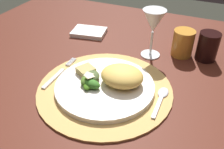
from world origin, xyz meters
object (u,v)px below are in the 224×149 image
object	(u,v)px
spoon	(162,97)
amber_tumbler	(183,43)
dining_table	(129,103)
dinner_plate	(105,86)
dark_tumbler	(208,46)
fork	(58,74)
wine_glass	(153,23)
napkin	(89,32)

from	to	relation	value
spoon	amber_tumbler	size ratio (longest dim) A/B	1.42
dining_table	dinner_plate	size ratio (longest dim) A/B	5.23
dark_tumbler	amber_tumbler	bearing A→B (deg)	-175.87
dinner_plate	dark_tumbler	world-z (taller)	dark_tumbler
fork	wine_glass	bearing A→B (deg)	46.70
dining_table	amber_tumbler	world-z (taller)	amber_tumbler
fork	wine_glass	world-z (taller)	wine_glass
dining_table	fork	bearing A→B (deg)	-155.64
fork	dark_tumbler	bearing A→B (deg)	35.75
dinner_plate	wine_glass	world-z (taller)	wine_glass
dining_table	spoon	bearing A→B (deg)	-30.16
dinner_plate	spoon	distance (m)	0.16
dining_table	dark_tumbler	xyz separation A→B (m)	(0.20, 0.19, 0.16)
dining_table	dinner_plate	bearing A→B (deg)	-114.27
spoon	wine_glass	size ratio (longest dim) A/B	0.79
fork	napkin	distance (m)	0.30
amber_tumbler	dark_tumbler	xyz separation A→B (m)	(0.08, 0.01, 0.00)
dining_table	spoon	xyz separation A→B (m)	(0.11, -0.07, 0.12)
dinner_plate	dining_table	bearing A→B (deg)	65.73
dining_table	amber_tumbler	bearing A→B (deg)	58.09
spoon	amber_tumbler	distance (m)	0.26
napkin	amber_tumbler	xyz separation A→B (m)	(0.37, -0.01, 0.04)
amber_tumbler	dark_tumbler	size ratio (longest dim) A/B	0.96
wine_glass	dark_tumbler	size ratio (longest dim) A/B	1.72
amber_tumbler	napkin	bearing A→B (deg)	177.88
dining_table	fork	xyz separation A→B (m)	(-0.20, -0.09, 0.12)
dinner_plate	amber_tumbler	xyz separation A→B (m)	(0.16, 0.28, 0.03)
wine_glass	amber_tumbler	xyz separation A→B (m)	(0.10, 0.05, -0.07)
dinner_plate	wine_glass	xyz separation A→B (m)	(0.06, 0.23, 0.11)
dining_table	dark_tumbler	world-z (taller)	dark_tumbler
spoon	napkin	bearing A→B (deg)	143.58
dinner_plate	dark_tumbler	bearing A→B (deg)	50.28
napkin	dark_tumbler	size ratio (longest dim) A/B	1.36
dining_table	amber_tumbler	size ratio (longest dim) A/B	16.06
dark_tumbler	wine_glass	bearing A→B (deg)	-163.65
dining_table	fork	world-z (taller)	fork
dining_table	amber_tumbler	xyz separation A→B (m)	(0.12, 0.19, 0.16)
dinner_plate	napkin	size ratio (longest dim) A/B	2.15
dining_table	wine_glass	distance (m)	0.27
spoon	dark_tumbler	world-z (taller)	dark_tumbler
dinner_plate	wine_glass	distance (m)	0.26
amber_tumbler	dinner_plate	bearing A→B (deg)	-119.53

